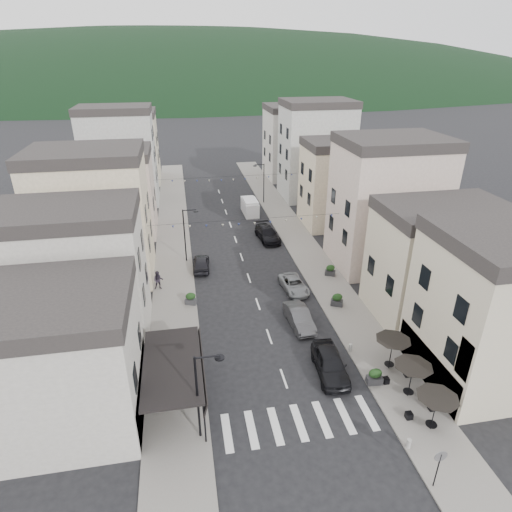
% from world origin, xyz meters
% --- Properties ---
extents(ground, '(700.00, 700.00, 0.00)m').
position_xyz_m(ground, '(0.00, 0.00, 0.00)').
color(ground, black).
rests_on(ground, ground).
extents(sidewalk_left, '(4.00, 76.00, 0.12)m').
position_xyz_m(sidewalk_left, '(-7.50, 32.00, 0.06)').
color(sidewalk_left, slate).
rests_on(sidewalk_left, ground).
extents(sidewalk_right, '(4.00, 76.00, 0.12)m').
position_xyz_m(sidewalk_right, '(7.50, 32.00, 0.06)').
color(sidewalk_right, slate).
rests_on(sidewalk_right, ground).
extents(hill_backdrop, '(640.00, 360.00, 70.00)m').
position_xyz_m(hill_backdrop, '(0.00, 300.00, 0.00)').
color(hill_backdrop, black).
rests_on(hill_backdrop, ground).
extents(boutique_building, '(12.00, 8.00, 8.00)m').
position_xyz_m(boutique_building, '(-15.50, 5.00, 4.00)').
color(boutique_building, '#A7A299').
rests_on(boutique_building, ground).
extents(bistro_building, '(10.00, 8.00, 10.00)m').
position_xyz_m(bistro_building, '(14.50, 4.00, 5.00)').
color(bistro_building, beige).
rests_on(bistro_building, ground).
extents(boutique_awning, '(3.77, 7.50, 3.28)m').
position_xyz_m(boutique_awning, '(-7.25, 5.00, 3.11)').
color(boutique_awning, black).
rests_on(boutique_awning, ground).
extents(buildings_row_left, '(10.20, 54.16, 14.00)m').
position_xyz_m(buildings_row_left, '(-14.50, 37.75, 6.12)').
color(buildings_row_left, '#A7A299').
rests_on(buildings_row_left, ground).
extents(buildings_row_right, '(10.20, 54.16, 14.50)m').
position_xyz_m(buildings_row_right, '(14.50, 36.59, 6.32)').
color(buildings_row_right, beige).
rests_on(buildings_row_right, ground).
extents(cafe_terrace, '(2.50, 8.10, 2.53)m').
position_xyz_m(cafe_terrace, '(7.70, 2.80, 2.36)').
color(cafe_terrace, black).
rests_on(cafe_terrace, ground).
extents(streetlamp_left_near, '(1.70, 0.56, 6.00)m').
position_xyz_m(streetlamp_left_near, '(-5.82, 2.00, 3.70)').
color(streetlamp_left_near, black).
rests_on(streetlamp_left_near, ground).
extents(streetlamp_left_far, '(1.70, 0.56, 6.00)m').
position_xyz_m(streetlamp_left_far, '(-5.82, 26.00, 3.70)').
color(streetlamp_left_far, black).
rests_on(streetlamp_left_far, ground).
extents(streetlamp_right_far, '(1.70, 0.56, 6.00)m').
position_xyz_m(streetlamp_right_far, '(5.82, 44.00, 3.70)').
color(streetlamp_right_far, black).
rests_on(streetlamp_right_far, ground).
extents(traffic_sign, '(0.70, 0.07, 2.70)m').
position_xyz_m(traffic_sign, '(5.80, -3.50, 1.93)').
color(traffic_sign, black).
rests_on(traffic_sign, ground).
extents(bollards, '(11.66, 10.26, 0.60)m').
position_xyz_m(bollards, '(0.00, 5.50, 0.42)').
color(bollards, gray).
rests_on(bollards, ground).
extents(bunting_near, '(19.00, 0.28, 0.62)m').
position_xyz_m(bunting_near, '(0.00, 22.00, 5.65)').
color(bunting_near, black).
rests_on(bunting_near, ground).
extents(bunting_far, '(19.00, 0.28, 0.62)m').
position_xyz_m(bunting_far, '(0.00, 38.00, 5.65)').
color(bunting_far, black).
rests_on(bunting_far, ground).
extents(parked_car_a, '(2.39, 5.14, 1.70)m').
position_xyz_m(parked_car_a, '(3.36, 6.00, 0.85)').
color(parked_car_a, black).
rests_on(parked_car_a, ground).
extents(parked_car_b, '(1.87, 4.62, 1.49)m').
position_xyz_m(parked_car_b, '(2.80, 12.15, 0.75)').
color(parked_car_b, '#343436').
rests_on(parked_car_b, ground).
extents(parked_car_c, '(2.41, 4.58, 1.23)m').
position_xyz_m(parked_car_c, '(3.85, 17.84, 0.61)').
color(parked_car_c, gray).
rests_on(parked_car_c, ground).
extents(parked_car_d, '(2.69, 5.55, 1.56)m').
position_xyz_m(parked_car_d, '(3.83, 30.26, 0.78)').
color(parked_car_d, black).
rests_on(parked_car_d, ground).
extents(parked_car_e, '(2.01, 4.33, 1.43)m').
position_xyz_m(parked_car_e, '(-4.60, 23.86, 0.72)').
color(parked_car_e, black).
rests_on(parked_car_e, ground).
extents(delivery_van, '(1.94, 4.70, 2.23)m').
position_xyz_m(delivery_van, '(3.26, 39.68, 1.10)').
color(delivery_van, white).
rests_on(delivery_van, ground).
extents(pedestrian_a, '(0.63, 0.42, 1.68)m').
position_xyz_m(pedestrian_a, '(-7.15, 8.36, 0.96)').
color(pedestrian_a, black).
rests_on(pedestrian_a, sidewalk_left).
extents(pedestrian_b, '(0.92, 0.72, 1.89)m').
position_xyz_m(pedestrian_b, '(-8.91, 20.22, 1.06)').
color(pedestrian_b, '#28212C').
rests_on(pedestrian_b, sidewalk_left).
extents(planter_la, '(1.22, 0.80, 1.26)m').
position_xyz_m(planter_la, '(-7.23, 9.55, 0.73)').
color(planter_la, '#2E2E30').
rests_on(planter_la, sidewalk_left).
extents(planter_lb, '(1.15, 0.90, 1.14)m').
position_xyz_m(planter_lb, '(-6.00, 16.93, 0.67)').
color(planter_lb, '#323235').
rests_on(planter_lb, sidewalk_left).
extents(planter_ra, '(1.14, 0.71, 1.20)m').
position_xyz_m(planter_ra, '(6.00, 4.33, 0.70)').
color(planter_ra, '#323235').
rests_on(planter_ra, sidewalk_right).
extents(planter_rb, '(1.22, 0.98, 1.20)m').
position_xyz_m(planter_rb, '(6.92, 14.32, 0.70)').
color(planter_rb, '#28292B').
rests_on(planter_rb, sidewalk_right).
extents(planter_rc, '(1.17, 0.94, 1.15)m').
position_xyz_m(planter_rc, '(8.24, 19.95, 0.68)').
color(planter_rc, '#28282A').
rests_on(planter_rc, sidewalk_right).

